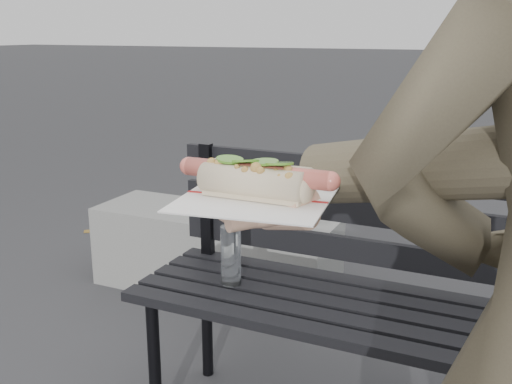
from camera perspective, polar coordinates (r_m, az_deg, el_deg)
park_bench at (r=1.83m, az=11.89°, el=-8.75°), size 1.50×0.44×0.88m
concrete_block at (r=2.97m, az=-3.96°, el=-5.70°), size 1.20×0.40×0.40m
held_hotdog at (r=0.77m, az=15.57°, el=1.87°), size 0.63×0.31×0.20m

